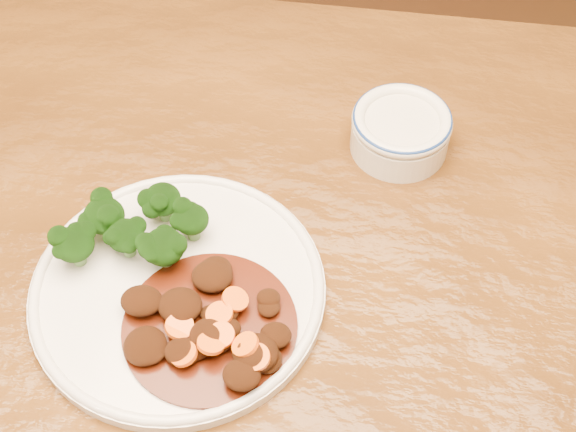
# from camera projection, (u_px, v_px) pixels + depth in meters

# --- Properties ---
(dining_table) EXTENTS (1.52, 0.93, 0.75)m
(dining_table) POSITION_uv_depth(u_px,v_px,m) (255.00, 313.00, 0.89)
(dining_table) COLOR #603711
(dining_table) RESTS_ON ground
(dinner_plate) EXTENTS (0.30, 0.30, 0.02)m
(dinner_plate) POSITION_uv_depth(u_px,v_px,m) (178.00, 289.00, 0.81)
(dinner_plate) COLOR white
(dinner_plate) RESTS_ON dining_table
(broccoli_florets) EXTENTS (0.15, 0.11, 0.05)m
(broccoli_florets) POSITION_uv_depth(u_px,v_px,m) (134.00, 228.00, 0.81)
(broccoli_florets) COLOR #5E944C
(broccoli_florets) RESTS_ON dinner_plate
(mince_stew) EXTENTS (0.17, 0.17, 0.04)m
(mince_stew) POSITION_uv_depth(u_px,v_px,m) (207.00, 325.00, 0.76)
(mince_stew) COLOR #401306
(mince_stew) RESTS_ON dinner_plate
(dip_bowl) EXTENTS (0.11, 0.11, 0.05)m
(dip_bowl) POSITION_uv_depth(u_px,v_px,m) (401.00, 130.00, 0.91)
(dip_bowl) COLOR silver
(dip_bowl) RESTS_ON dining_table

